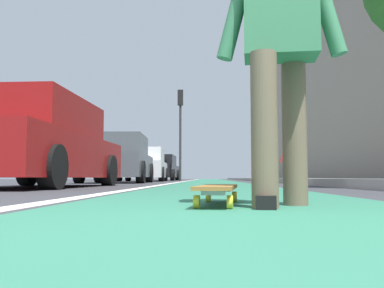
{
  "coord_description": "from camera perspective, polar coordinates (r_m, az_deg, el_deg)",
  "views": [
    {
      "loc": [
        -1.14,
        0.15,
        0.16
      ],
      "look_at": [
        10.93,
        0.61,
        1.13
      ],
      "focal_mm": 39.29,
      "sensor_mm": 36.0,
      "label": 1
    }
  ],
  "objects": [
    {
      "name": "ground_plane",
      "position": [
        11.14,
        2.95,
        -5.42
      ],
      "size": [
        80.0,
        80.0,
        0.0
      ],
      "primitive_type": "plane",
      "color": "#38383D"
    },
    {
      "name": "skater_person",
      "position": [
        2.46,
        11.81,
        13.93
      ],
      "size": [
        0.44,
        0.72,
        1.64
      ],
      "color": "brown",
      "rests_on": "ground"
    },
    {
      "name": "lane_stripe_white",
      "position": [
        21.17,
        -0.61,
        -5.03
      ],
      "size": [
        52.0,
        0.16,
        0.01
      ],
      "primitive_type": "cube",
      "color": "silver",
      "rests_on": "ground"
    },
    {
      "name": "parked_car_end",
      "position": [
        24.93,
        -4.21,
        -3.32
      ],
      "size": [
        4.5,
        1.92,
        1.48
      ],
      "color": "black",
      "rests_on": "ground"
    },
    {
      "name": "building_facade",
      "position": [
        24.66,
        18.27,
        7.64
      ],
      "size": [
        40.0,
        1.2,
        10.58
      ],
      "primitive_type": "cube",
      "color": "gray",
      "rests_on": "ground"
    },
    {
      "name": "skateboard",
      "position": [
        2.45,
        3.52,
        -6.12
      ],
      "size": [
        0.86,
        0.28,
        0.11
      ],
      "color": "yellow",
      "rests_on": "ground"
    },
    {
      "name": "sidewalk_curb",
      "position": [
        19.49,
        13.13,
        -4.74
      ],
      "size": [
        52.0,
        3.2,
        0.14
      ],
      "primitive_type": "cube",
      "color": "#9E9B93",
      "rests_on": "ground"
    },
    {
      "name": "parked_car_near",
      "position": [
        7.48,
        -20.29,
        -0.2
      ],
      "size": [
        4.58,
        1.98,
        1.46
      ],
      "color": "maroon",
      "rests_on": "ground"
    },
    {
      "name": "parked_car_far",
      "position": [
        19.06,
        -6.58,
        -2.94
      ],
      "size": [
        4.29,
        2.13,
        1.47
      ],
      "color": "silver",
      "rests_on": "ground"
    },
    {
      "name": "traffic_light",
      "position": [
        21.89,
        -1.59,
        3.49
      ],
      "size": [
        0.33,
        0.28,
        4.74
      ],
      "color": "#2D2D2D",
      "rests_on": "ground"
    },
    {
      "name": "parked_car_mid",
      "position": [
        13.38,
        -10.06,
        -2.16
      ],
      "size": [
        4.08,
        2.09,
        1.48
      ],
      "color": "#4C5156",
      "rests_on": "ground"
    },
    {
      "name": "pedestrian_distant",
      "position": [
        16.57,
        12.94,
        -2.1
      ],
      "size": [
        0.42,
        0.65,
        1.49
      ],
      "color": "black",
      "rests_on": "ground"
    },
    {
      "name": "bike_lane_paint",
      "position": [
        25.14,
        2.52,
        -4.96
      ],
      "size": [
        56.0,
        2.05,
        0.0
      ],
      "primitive_type": "cube",
      "color": "#2D7256",
      "rests_on": "ground"
    }
  ]
}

